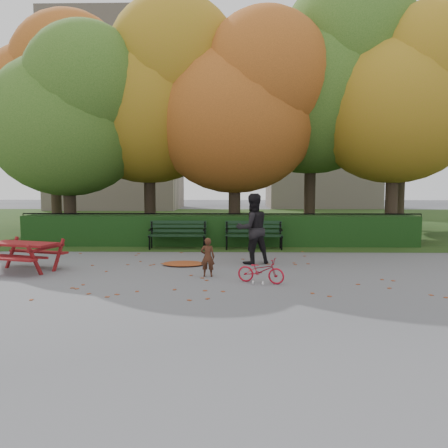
{
  "coord_description": "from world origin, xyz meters",
  "views": [
    {
      "loc": [
        0.44,
        -9.96,
        2.06
      ],
      "look_at": [
        0.21,
        1.43,
        1.0
      ],
      "focal_mm": 35.0,
      "sensor_mm": 36.0,
      "label": 1
    }
  ],
  "objects_px": {
    "tree_b": "(156,94)",
    "picnic_table": "(22,249)",
    "tree_c": "(244,106)",
    "tree_f": "(59,100)",
    "bicycle": "(261,271)",
    "bench_right": "(254,233)",
    "child": "(208,257)",
    "tree_d": "(323,81)",
    "adult": "(253,229)",
    "tree_a": "(73,113)",
    "tree_e": "(407,97)",
    "bench_left": "(178,232)",
    "tree_g": "(412,108)"
  },
  "relations": [
    {
      "from": "tree_f",
      "to": "bench_right",
      "type": "relative_size",
      "value": 5.1
    },
    {
      "from": "tree_b",
      "to": "bench_left",
      "type": "relative_size",
      "value": 4.88
    },
    {
      "from": "tree_c",
      "to": "child",
      "type": "xyz_separation_m",
      "value": [
        -0.95,
        -6.39,
        -4.39
      ]
    },
    {
      "from": "tree_c",
      "to": "tree_g",
      "type": "relative_size",
      "value": 0.94
    },
    {
      "from": "tree_b",
      "to": "tree_c",
      "type": "relative_size",
      "value": 1.1
    },
    {
      "from": "tree_c",
      "to": "tree_d",
      "type": "bearing_deg",
      "value": 22.61
    },
    {
      "from": "tree_a",
      "to": "tree_g",
      "type": "xyz_separation_m",
      "value": [
        13.52,
        4.18,
        0.85
      ]
    },
    {
      "from": "tree_g",
      "to": "adult",
      "type": "xyz_separation_m",
      "value": [
        -7.39,
        -8.6,
        -4.47
      ]
    },
    {
      "from": "tree_c",
      "to": "tree_f",
      "type": "relative_size",
      "value": 0.87
    },
    {
      "from": "tree_f",
      "to": "bicycle",
      "type": "distance_m",
      "value": 14.2
    },
    {
      "from": "tree_f",
      "to": "child",
      "type": "height_order",
      "value": "tree_f"
    },
    {
      "from": "tree_b",
      "to": "tree_g",
      "type": "relative_size",
      "value": 1.03
    },
    {
      "from": "tree_e",
      "to": "tree_a",
      "type": "bearing_deg",
      "value": -179.06
    },
    {
      "from": "tree_e",
      "to": "picnic_table",
      "type": "xyz_separation_m",
      "value": [
        -11.02,
        -5.71,
        -4.55
      ]
    },
    {
      "from": "tree_b",
      "to": "bicycle",
      "type": "bearing_deg",
      "value": -65.99
    },
    {
      "from": "tree_a",
      "to": "tree_b",
      "type": "relative_size",
      "value": 0.85
    },
    {
      "from": "tree_d",
      "to": "picnic_table",
      "type": "distance_m",
      "value": 12.3
    },
    {
      "from": "tree_g",
      "to": "tree_f",
      "type": "bearing_deg",
      "value": -178.06
    },
    {
      "from": "tree_a",
      "to": "bench_right",
      "type": "height_order",
      "value": "tree_a"
    },
    {
      "from": "tree_a",
      "to": "tree_e",
      "type": "xyz_separation_m",
      "value": [
        11.71,
        0.19,
        0.56
      ]
    },
    {
      "from": "bench_left",
      "to": "tree_c",
      "type": "bearing_deg",
      "value": 46.64
    },
    {
      "from": "tree_b",
      "to": "picnic_table",
      "type": "height_order",
      "value": "tree_b"
    },
    {
      "from": "tree_b",
      "to": "picnic_table",
      "type": "distance_m",
      "value": 8.53
    },
    {
      "from": "tree_e",
      "to": "tree_f",
      "type": "xyz_separation_m",
      "value": [
        -13.66,
        3.47,
        0.61
      ]
    },
    {
      "from": "tree_f",
      "to": "bench_left",
      "type": "bearing_deg",
      "value": -43.51
    },
    {
      "from": "bicycle",
      "to": "tree_e",
      "type": "bearing_deg",
      "value": -19.2
    },
    {
      "from": "tree_d",
      "to": "child",
      "type": "height_order",
      "value": "tree_d"
    },
    {
      "from": "picnic_table",
      "to": "adult",
      "type": "xyz_separation_m",
      "value": [
        5.44,
        1.11,
        0.38
      ]
    },
    {
      "from": "tree_e",
      "to": "bench_right",
      "type": "distance_m",
      "value": 7.38
    },
    {
      "from": "bench_right",
      "to": "adult",
      "type": "height_order",
      "value": "adult"
    },
    {
      "from": "tree_d",
      "to": "tree_e",
      "type": "height_order",
      "value": "tree_d"
    },
    {
      "from": "adult",
      "to": "bicycle",
      "type": "distance_m",
      "value": 2.3
    },
    {
      "from": "tree_f",
      "to": "tree_g",
      "type": "height_order",
      "value": "tree_f"
    },
    {
      "from": "tree_b",
      "to": "tree_c",
      "type": "bearing_deg",
      "value": -13.45
    },
    {
      "from": "tree_f",
      "to": "bench_right",
      "type": "height_order",
      "value": "tree_f"
    },
    {
      "from": "tree_e",
      "to": "child",
      "type": "distance_m",
      "value": 10.2
    },
    {
      "from": "tree_c",
      "to": "child",
      "type": "height_order",
      "value": "tree_c"
    },
    {
      "from": "bench_right",
      "to": "child",
      "type": "distance_m",
      "value": 4.3
    },
    {
      "from": "tree_b",
      "to": "adult",
      "type": "height_order",
      "value": "tree_b"
    },
    {
      "from": "adult",
      "to": "bench_right",
      "type": "bearing_deg",
      "value": -114.5
    },
    {
      "from": "adult",
      "to": "tree_c",
      "type": "bearing_deg",
      "value": -109.7
    },
    {
      "from": "tree_g",
      "to": "child",
      "type": "relative_size",
      "value": 9.86
    },
    {
      "from": "tree_a",
      "to": "tree_g",
      "type": "distance_m",
      "value": 14.18
    },
    {
      "from": "tree_d",
      "to": "adult",
      "type": "height_order",
      "value": "tree_d"
    },
    {
      "from": "tree_a",
      "to": "adult",
      "type": "bearing_deg",
      "value": -35.73
    },
    {
      "from": "tree_b",
      "to": "tree_d",
      "type": "xyz_separation_m",
      "value": [
        6.32,
        0.48,
        0.58
      ]
    },
    {
      "from": "bicycle",
      "to": "bench_left",
      "type": "bearing_deg",
      "value": 45.82
    },
    {
      "from": "picnic_table",
      "to": "bench_left",
      "type": "bearing_deg",
      "value": 64.98
    },
    {
      "from": "tree_e",
      "to": "bench_left",
      "type": "height_order",
      "value": "tree_e"
    },
    {
      "from": "child",
      "to": "picnic_table",
      "type": "bearing_deg",
      "value": -4.36
    }
  ]
}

